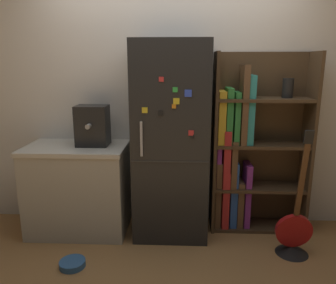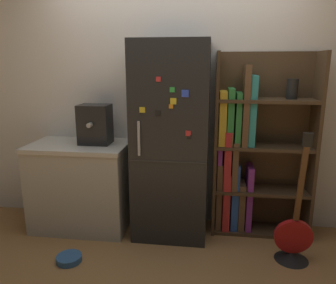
{
  "view_description": "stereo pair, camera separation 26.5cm",
  "coord_description": "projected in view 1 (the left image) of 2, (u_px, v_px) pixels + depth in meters",
  "views": [
    {
      "loc": [
        0.11,
        -2.8,
        1.63
      ],
      "look_at": [
        -0.03,
        0.15,
        0.91
      ],
      "focal_mm": 35.0,
      "sensor_mm": 36.0,
      "label": 1
    },
    {
      "loc": [
        0.37,
        -2.78,
        1.63
      ],
      "look_at": [
        -0.03,
        0.15,
        0.91
      ],
      "focal_mm": 35.0,
      "sensor_mm": 36.0,
      "label": 2
    }
  ],
  "objects": [
    {
      "name": "pet_bowl",
      "position": [
        72.0,
        263.0,
        2.68
      ],
      "size": [
        0.21,
        0.21,
        0.05
      ],
      "color": "#3366A5",
      "rests_on": "ground_plane"
    },
    {
      "name": "ground_plane",
      "position": [
        170.0,
        239.0,
        3.11
      ],
      "size": [
        16.0,
        16.0,
        0.0
      ],
      "primitive_type": "plane",
      "color": "#A87542"
    },
    {
      "name": "bookshelf",
      "position": [
        246.0,
        152.0,
        3.2
      ],
      "size": [
        0.92,
        0.33,
        1.73
      ],
      "color": "#4C3823",
      "rests_on": "ground_plane"
    },
    {
      "name": "refrigerator",
      "position": [
        171.0,
        142.0,
        3.06
      ],
      "size": [
        0.69,
        0.59,
        1.83
      ],
      "color": "black",
      "rests_on": "ground_plane"
    },
    {
      "name": "kitchen_counter",
      "position": [
        79.0,
        188.0,
        3.21
      ],
      "size": [
        0.95,
        0.59,
        0.87
      ],
      "color": "#BCB7A8",
      "rests_on": "ground_plane"
    },
    {
      "name": "wall_back",
      "position": [
        172.0,
        97.0,
        3.27
      ],
      "size": [
        8.0,
        0.05,
        2.6
      ],
      "color": "white",
      "rests_on": "ground_plane"
    },
    {
      "name": "espresso_machine",
      "position": [
        93.0,
        126.0,
        3.08
      ],
      "size": [
        0.29,
        0.29,
        0.38
      ],
      "color": "black",
      "rests_on": "kitchen_counter"
    },
    {
      "name": "guitar",
      "position": [
        293.0,
        236.0,
        2.84
      ],
      "size": [
        0.31,
        0.28,
        1.13
      ],
      "color": "black",
      "rests_on": "ground_plane"
    }
  ]
}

